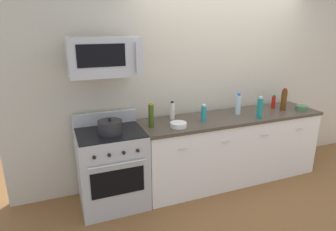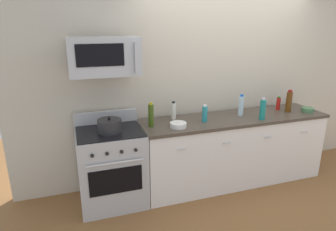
# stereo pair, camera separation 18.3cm
# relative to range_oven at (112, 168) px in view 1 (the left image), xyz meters

# --- Properties ---
(ground_plane) EXTENTS (6.72, 6.72, 0.00)m
(ground_plane) POSITION_rel_range_oven_xyz_m (1.63, -0.00, -0.47)
(ground_plane) COLOR brown
(back_wall) EXTENTS (5.60, 0.10, 2.70)m
(back_wall) POSITION_rel_range_oven_xyz_m (1.63, 0.41, 0.88)
(back_wall) COLOR beige
(back_wall) RESTS_ON ground_plane
(counter_unit) EXTENTS (2.51, 0.66, 0.92)m
(counter_unit) POSITION_rel_range_oven_xyz_m (1.63, -0.00, -0.01)
(counter_unit) COLOR white
(counter_unit) RESTS_ON ground_plane
(range_oven) EXTENTS (0.76, 0.69, 1.07)m
(range_oven) POSITION_rel_range_oven_xyz_m (0.00, 0.00, 0.00)
(range_oven) COLOR #B7BABF
(range_oven) RESTS_ON ground_plane
(microwave) EXTENTS (0.74, 0.44, 0.40)m
(microwave) POSITION_rel_range_oven_xyz_m (0.00, 0.04, 1.28)
(microwave) COLOR #B7BABF
(bottle_water_clear) EXTENTS (0.07, 0.07, 0.28)m
(bottle_water_clear) POSITION_rel_range_oven_xyz_m (1.73, 0.04, 0.59)
(bottle_water_clear) COLOR silver
(bottle_water_clear) RESTS_ON countertop_slab
(bottle_sparkling_teal) EXTENTS (0.07, 0.07, 0.28)m
(bottle_sparkling_teal) POSITION_rel_range_oven_xyz_m (1.90, -0.20, 0.58)
(bottle_sparkling_teal) COLOR #197F7A
(bottle_sparkling_teal) RESTS_ON countertop_slab
(bottle_dish_soap) EXTENTS (0.07, 0.07, 0.21)m
(bottle_dish_soap) POSITION_rel_range_oven_xyz_m (1.17, -0.05, 0.55)
(bottle_dish_soap) COLOR teal
(bottle_dish_soap) RESTS_ON countertop_slab
(bottle_olive_oil) EXTENTS (0.06, 0.06, 0.30)m
(bottle_olive_oil) POSITION_rel_range_oven_xyz_m (0.49, -0.02, 0.59)
(bottle_olive_oil) COLOR #385114
(bottle_olive_oil) RESTS_ON countertop_slab
(bottle_wine_amber) EXTENTS (0.08, 0.08, 0.31)m
(bottle_wine_amber) POSITION_rel_range_oven_xyz_m (2.44, -0.03, 0.60)
(bottle_wine_amber) COLOR #59330F
(bottle_wine_amber) RESTS_ON countertop_slab
(bottle_vinegar_white) EXTENTS (0.06, 0.06, 0.23)m
(bottle_vinegar_white) POSITION_rel_range_oven_xyz_m (0.84, 0.17, 0.56)
(bottle_vinegar_white) COLOR silver
(bottle_vinegar_white) RESTS_ON countertop_slab
(bottle_hot_sauce_red) EXTENTS (0.05, 0.05, 0.19)m
(bottle_hot_sauce_red) POSITION_rel_range_oven_xyz_m (2.37, 0.09, 0.54)
(bottle_hot_sauce_red) COLOR #B21914
(bottle_hot_sauce_red) RESTS_ON countertop_slab
(bowl_green_glaze) EXTENTS (0.16, 0.16, 0.06)m
(bowl_green_glaze) POSITION_rel_range_oven_xyz_m (2.70, -0.11, 0.48)
(bowl_green_glaze) COLOR #477A4C
(bowl_green_glaze) RESTS_ON countertop_slab
(bowl_white_ceramic) EXTENTS (0.20, 0.20, 0.06)m
(bowl_white_ceramic) POSITION_rel_range_oven_xyz_m (0.78, -0.14, 0.48)
(bowl_white_ceramic) COLOR white
(bowl_white_ceramic) RESTS_ON countertop_slab
(stockpot) EXTENTS (0.27, 0.27, 0.18)m
(stockpot) POSITION_rel_range_oven_xyz_m (0.00, -0.05, 0.53)
(stockpot) COLOR #262628
(stockpot) RESTS_ON range_oven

